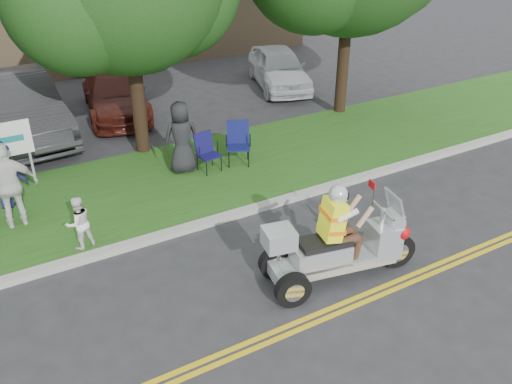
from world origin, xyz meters
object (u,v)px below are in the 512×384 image
lawn_chair_b (206,150)px  spectator_adult_right (10,185)px  parked_car_mid (1,107)px  parked_car_right (115,94)px  lawn_chair_a (238,140)px  trike_scooter (336,248)px  parked_car_left (20,107)px  parked_car_far_right (279,68)px

lawn_chair_b → spectator_adult_right: 4.59m
parked_car_mid → parked_car_right: bearing=2.3°
lawn_chair_b → lawn_chair_a: bearing=-8.3°
trike_scooter → spectator_adult_right: trike_scooter is taller
lawn_chair_b → parked_car_right: parked_car_right is taller
parked_car_left → parked_car_far_right: bearing=-2.0°
parked_car_left → parked_car_right: size_ratio=1.22×
parked_car_left → parked_car_mid: size_ratio=1.07×
parked_car_mid → parked_car_left: bearing=-55.0°
spectator_adult_right → parked_car_right: spectator_adult_right is taller
parked_car_right → parked_car_far_right: parked_car_far_right is taller
lawn_chair_b → parked_car_left: bearing=118.1°
trike_scooter → parked_car_right: bearing=105.7°
trike_scooter → lawn_chair_b: bearing=102.7°
lawn_chair_a → parked_car_left: 6.58m
parked_car_mid → parked_car_right: (3.30, -0.37, -0.06)m
spectator_adult_right → lawn_chair_b: bearing=-175.1°
trike_scooter → lawn_chair_b: trike_scooter is taller
lawn_chair_b → parked_car_mid: size_ratio=0.19×
lawn_chair_a → parked_car_right: parked_car_right is taller
lawn_chair_b → trike_scooter: bearing=-96.8°
trike_scooter → parked_car_mid: (-4.16, 10.74, 0.01)m
parked_car_right → spectator_adult_right: bearing=-114.4°
lawn_chair_a → parked_car_far_right: 6.65m
spectator_adult_right → lawn_chair_a: bearing=-175.9°
spectator_adult_right → parked_car_mid: (0.55, 6.05, -0.33)m
trike_scooter → parked_car_right: 10.41m
parked_car_left → parked_car_far_right: (8.84, 0.21, -0.18)m
spectator_adult_right → parked_car_far_right: bearing=-151.1°
lawn_chair_a → parked_car_left: size_ratio=0.20×
spectator_adult_right → parked_car_mid: spectator_adult_right is taller
lawn_chair_a → parked_car_right: 5.53m
parked_car_mid → trike_scooter: bearing=-60.2°
spectator_adult_right → parked_car_left: size_ratio=0.34×
spectator_adult_right → parked_car_far_right: (9.81, 5.42, -0.32)m
lawn_chair_a → lawn_chair_b: bearing=-153.3°
lawn_chair_a → parked_car_far_right: parked_car_far_right is taller
parked_car_left → parked_car_right: 2.93m
trike_scooter → parked_car_mid: size_ratio=0.60×
trike_scooter → lawn_chair_b: (-0.15, 5.08, -0.04)m
spectator_adult_right → parked_car_far_right: 11.21m
lawn_chair_a → spectator_adult_right: spectator_adult_right is taller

